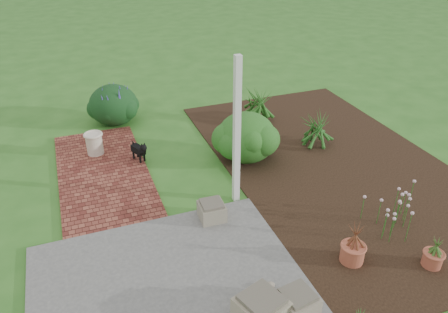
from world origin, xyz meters
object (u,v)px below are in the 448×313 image
object	(u,v)px
stone_trough_near	(297,304)
black_dog	(139,150)
evergreen_shrub	(246,136)
cream_ceramic_urn	(94,144)

from	to	relation	value
stone_trough_near	black_dog	distance (m)	4.42
stone_trough_near	evergreen_shrub	bearing A→B (deg)	76.24
black_dog	evergreen_shrub	xyz separation A→B (m)	(1.95, -0.62, 0.24)
cream_ceramic_urn	evergreen_shrub	distance (m)	3.00
stone_trough_near	black_dog	world-z (taller)	black_dog
stone_trough_near	cream_ceramic_urn	xyz separation A→B (m)	(-1.83, 4.88, 0.07)
stone_trough_near	evergreen_shrub	size ratio (longest dim) A/B	0.37
cream_ceramic_urn	evergreen_shrub	size ratio (longest dim) A/B	0.37
cream_ceramic_urn	evergreen_shrub	bearing A→B (deg)	-23.98
cream_ceramic_urn	stone_trough_near	bearing A→B (deg)	-69.43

